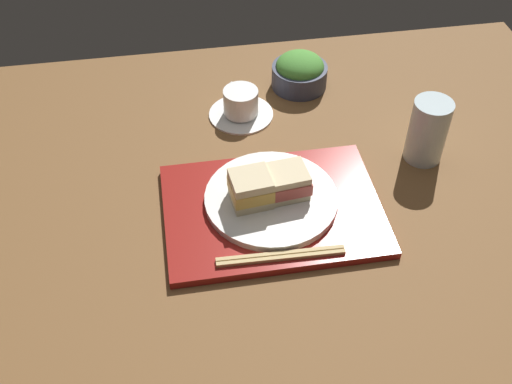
{
  "coord_description": "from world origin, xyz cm",
  "views": [
    {
      "loc": [
        -15.22,
        -79.44,
        81.16
      ],
      "look_at": [
        -2.85,
        -4.75,
        5.0
      ],
      "focal_mm": 43.56,
      "sensor_mm": 36.0,
      "label": 1
    }
  ],
  "objects_px": {
    "sandwich_far": "(287,182)",
    "salad_bowl": "(300,72)",
    "chopsticks_pair": "(281,256)",
    "coffee_cup": "(241,105)",
    "sandwich_plate": "(269,199)",
    "sandwich_near": "(251,189)",
    "drinking_glass": "(428,131)"
  },
  "relations": [
    {
      "from": "sandwich_plate",
      "to": "drinking_glass",
      "type": "distance_m",
      "value": 0.33
    },
    {
      "from": "sandwich_far",
      "to": "drinking_glass",
      "type": "bearing_deg",
      "value": 15.92
    },
    {
      "from": "sandwich_near",
      "to": "chopsticks_pair",
      "type": "relative_size",
      "value": 0.35
    },
    {
      "from": "sandwich_plate",
      "to": "sandwich_far",
      "type": "xyz_separation_m",
      "value": [
        0.03,
        0.01,
        0.03
      ]
    },
    {
      "from": "sandwich_near",
      "to": "salad_bowl",
      "type": "xyz_separation_m",
      "value": [
        0.17,
        0.36,
        -0.02
      ]
    },
    {
      "from": "chopsticks_pair",
      "to": "sandwich_far",
      "type": "bearing_deg",
      "value": 74.74
    },
    {
      "from": "coffee_cup",
      "to": "drinking_glass",
      "type": "bearing_deg",
      "value": -29.65
    },
    {
      "from": "chopsticks_pair",
      "to": "drinking_glass",
      "type": "distance_m",
      "value": 0.39
    },
    {
      "from": "sandwich_near",
      "to": "sandwich_far",
      "type": "xyz_separation_m",
      "value": [
        0.07,
        0.01,
        -0.0
      ]
    },
    {
      "from": "sandwich_far",
      "to": "coffee_cup",
      "type": "distance_m",
      "value": 0.27
    },
    {
      "from": "sandwich_far",
      "to": "salad_bowl",
      "type": "xyz_separation_m",
      "value": [
        0.1,
        0.35,
        -0.02
      ]
    },
    {
      "from": "sandwich_plate",
      "to": "sandwich_far",
      "type": "distance_m",
      "value": 0.05
    },
    {
      "from": "chopsticks_pair",
      "to": "coffee_cup",
      "type": "xyz_separation_m",
      "value": [
        -0.01,
        0.4,
        0.01
      ]
    },
    {
      "from": "salad_bowl",
      "to": "sandwich_far",
      "type": "bearing_deg",
      "value": -105.76
    },
    {
      "from": "sandwich_plate",
      "to": "sandwich_near",
      "type": "distance_m",
      "value": 0.05
    },
    {
      "from": "sandwich_plate",
      "to": "chopsticks_pair",
      "type": "height_order",
      "value": "sandwich_plate"
    },
    {
      "from": "salad_bowl",
      "to": "drinking_glass",
      "type": "height_order",
      "value": "drinking_glass"
    },
    {
      "from": "sandwich_near",
      "to": "coffee_cup",
      "type": "relative_size",
      "value": 0.56
    },
    {
      "from": "salad_bowl",
      "to": "coffee_cup",
      "type": "distance_m",
      "value": 0.16
    },
    {
      "from": "sandwich_far",
      "to": "drinking_glass",
      "type": "relative_size",
      "value": 0.61
    },
    {
      "from": "sandwich_near",
      "to": "sandwich_plate",
      "type": "bearing_deg",
      "value": 8.86
    },
    {
      "from": "salad_bowl",
      "to": "chopsticks_pair",
      "type": "relative_size",
      "value": 0.57
    },
    {
      "from": "sandwich_far",
      "to": "salad_bowl",
      "type": "distance_m",
      "value": 0.37
    },
    {
      "from": "sandwich_plate",
      "to": "salad_bowl",
      "type": "relative_size",
      "value": 1.96
    },
    {
      "from": "sandwich_plate",
      "to": "sandwich_near",
      "type": "xyz_separation_m",
      "value": [
        -0.03,
        -0.01,
        0.04
      ]
    },
    {
      "from": "sandwich_plate",
      "to": "chopsticks_pair",
      "type": "xyz_separation_m",
      "value": [
        -0.0,
        -0.13,
        -0.0
      ]
    },
    {
      "from": "sandwich_near",
      "to": "salad_bowl",
      "type": "distance_m",
      "value": 0.4
    },
    {
      "from": "sandwich_far",
      "to": "coffee_cup",
      "type": "height_order",
      "value": "sandwich_far"
    },
    {
      "from": "sandwich_far",
      "to": "sandwich_plate",
      "type": "bearing_deg",
      "value": -171.14
    },
    {
      "from": "coffee_cup",
      "to": "drinking_glass",
      "type": "distance_m",
      "value": 0.38
    },
    {
      "from": "salad_bowl",
      "to": "drinking_glass",
      "type": "xyz_separation_m",
      "value": [
        0.19,
        -0.27,
        0.03
      ]
    },
    {
      "from": "sandwich_plate",
      "to": "drinking_glass",
      "type": "xyz_separation_m",
      "value": [
        0.32,
        0.09,
        0.04
      ]
    }
  ]
}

